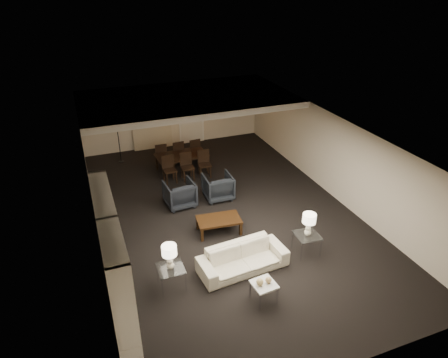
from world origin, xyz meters
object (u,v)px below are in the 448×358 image
Objects in this scene: vase_blue at (122,303)px; chair_nm at (187,167)px; floor_speaker at (110,227)px; floor_lamp at (119,143)px; chair_fl at (161,155)px; table_lamp_left at (170,257)px; side_table_right at (306,244)px; pendant_light at (196,112)px; chair_fm at (177,152)px; chair_nr at (205,164)px; coffee_table at (219,225)px; side_table_left at (171,278)px; dining_table at (182,163)px; sofa at (243,258)px; table_lamp_right at (309,225)px; armchair_right at (218,187)px; armchair_left at (180,194)px; chair_nl at (170,170)px; television at (112,246)px; vase_amber at (114,258)px; marble_table at (264,292)px; chair_fr at (193,150)px.

vase_blue is 0.20× the size of chair_nm.
floor_speaker is 5.10m from floor_lamp.
chair_nm is 1.43m from chair_fl.
side_table_right is at bearing 0.00° from table_lamp_left.
pendant_light is 0.57× the size of chair_fm.
coffee_table is at bearing -95.81° from chair_nr.
chair_nr is (2.38, 4.82, -0.37)m from table_lamp_left.
floor_lamp is at bearing 144.64° from chair_nr.
floor_speaker is at bearing 117.17° from side_table_left.
chair_fl is (-2.22, 6.12, 0.19)m from side_table_right.
dining_table is 0.90m from chair_fl.
sofa is 2.29× the size of chair_fl.
dining_table is 1.92× the size of chair_fm.
table_lamp_right is (0.00, 0.00, 0.56)m from side_table_right.
chair_fl is (-1.12, 2.82, 0.07)m from armchair_right.
armchair_left is 1.99m from chair_nr.
side_table_right is at bearing -33.92° from floor_speaker.
table_lamp_right is 4.94m from chair_nr.
sofa is 2.29× the size of chair_nl.
television is at bearing -123.87° from dining_table.
chair_nl is at bearing 67.06° from vase_amber.
chair_fl is at bearing 79.05° from table_lamp_left.
armchair_right is 4.47m from television.
side_table_left is (-1.70, -1.60, 0.06)m from coffee_table.
marble_table is 0.52× the size of chair_fm.
chair_fr is at bearing 43.63° from dining_table.
chair_nr is (-0.08, -1.12, -1.47)m from pendant_light.
chair_fr is at bearing 84.59° from marble_table.
armchair_right is 0.76× the size of floor_speaker.
armchair_right is at bearing 11.61° from floor_speaker.
coffee_table is 4.19m from vase_blue.
floor_speaker is at bearing 43.58° from chair_fr.
television is at bearing -102.50° from floor_speaker.
table_lamp_right is at bearing 0.00° from table_lamp_left.
dining_table is 0.90m from chair_nl.
television reaches higher than chair_nl.
chair_nl reaches higher than side_table_right.
vase_amber reaches higher than floor_lamp.
armchair_left is at bearing 1.17° from armchair_right.
armchair_right is at bearing 55.12° from table_lamp_left.
chair_fl is at bearing 96.52° from coffee_table.
chair_nm is 1.30m from chair_fm.
chair_fr is at bearing -20.00° from floor_lamp.
armchair_right reaches higher than side_table_right.
floor_lamp reaches higher than armchair_right.
pendant_light is 7.27m from marble_table.
pendant_light is 3.04m from floor_lamp.
chair_nm is 0.60m from chair_nr.
table_lamp_right reaches higher than marble_table.
armchair_left is (-1.37, -2.64, -1.53)m from pendant_light.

